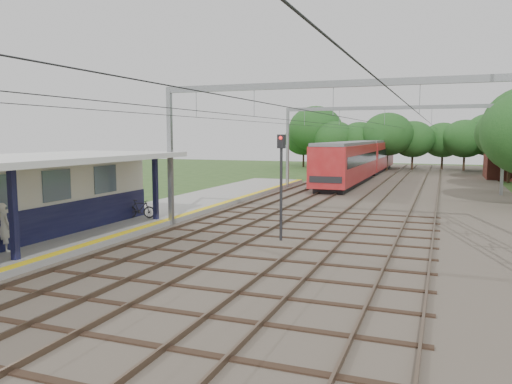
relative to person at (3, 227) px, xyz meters
The scene contains 11 objects.
ground 9.99m from the person, 43.04° to the right, with size 160.00×160.00×0.00m, color #2D4C1E.
ballast_bed 25.84m from the person, 64.19° to the left, with size 18.00×90.00×0.10m, color #473D33.
platform 7.33m from the person, 92.05° to the left, with size 5.00×52.00×0.35m, color gray.
yellow_stripe 7.56m from the person, 74.62° to the left, with size 0.45×52.00×0.01m, color yellow.
rail_tracks 24.85m from the person, 69.39° to the left, with size 11.80×88.00×0.15m.
catenary_system 21.77m from the person, 60.15° to the left, with size 17.22×88.00×7.00m.
tree_band 51.70m from the person, 77.59° to the left, with size 31.72×30.88×8.82m.
person is the anchor object (origin of this frame).
bicycle 8.26m from the person, 87.33° to the left, with size 0.45×1.60×0.96m, color black.
train 42.63m from the person, 80.90° to the left, with size 3.00×37.34×3.93m.
signal_post 10.99m from the person, 37.64° to the left, with size 0.36×0.31×4.66m.
Camera 1 is at (7.83, -6.85, 4.61)m, focal length 35.00 mm.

